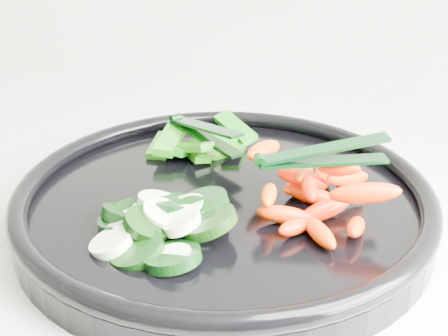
# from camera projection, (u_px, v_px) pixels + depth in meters

# --- Properties ---
(veggie_tray) EXTENTS (0.39, 0.39, 0.04)m
(veggie_tray) POSITION_uv_depth(u_px,v_px,m) (224.00, 203.00, 0.56)
(veggie_tray) COLOR black
(veggie_tray) RESTS_ON counter
(cucumber_pile) EXTENTS (0.13, 0.12, 0.04)m
(cucumber_pile) POSITION_uv_depth(u_px,v_px,m) (158.00, 221.00, 0.51)
(cucumber_pile) COLOR black
(cucumber_pile) RESTS_ON veggie_tray
(carrot_pile) EXTENTS (0.14, 0.16, 0.05)m
(carrot_pile) POSITION_uv_depth(u_px,v_px,m) (316.00, 190.00, 0.53)
(carrot_pile) COLOR red
(carrot_pile) RESTS_ON veggie_tray
(pepper_pile) EXTENTS (0.11, 0.11, 0.04)m
(pepper_pile) POSITION_uv_depth(u_px,v_px,m) (197.00, 145.00, 0.65)
(pepper_pile) COLOR #216509
(pepper_pile) RESTS_ON veggie_tray
(tong_carrot) EXTENTS (0.11, 0.06, 0.02)m
(tong_carrot) POSITION_uv_depth(u_px,v_px,m) (319.00, 155.00, 0.52)
(tong_carrot) COLOR black
(tong_carrot) RESTS_ON carrot_pile
(tong_pepper) EXTENTS (0.10, 0.08, 0.02)m
(tong_pepper) POSITION_uv_depth(u_px,v_px,m) (203.00, 131.00, 0.63)
(tong_pepper) COLOR black
(tong_pepper) RESTS_ON pepper_pile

